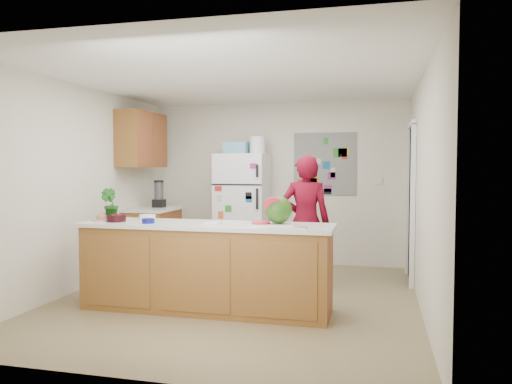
% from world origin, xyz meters
% --- Properties ---
extents(floor, '(4.00, 4.50, 0.02)m').
position_xyz_m(floor, '(0.00, 0.00, -0.01)').
color(floor, brown).
rests_on(floor, ground).
extents(wall_back, '(4.00, 0.02, 2.50)m').
position_xyz_m(wall_back, '(0.00, 2.26, 1.25)').
color(wall_back, beige).
rests_on(wall_back, ground).
extents(wall_left, '(0.02, 4.50, 2.50)m').
position_xyz_m(wall_left, '(-2.01, 0.00, 1.25)').
color(wall_left, beige).
rests_on(wall_left, ground).
extents(wall_right, '(0.02, 4.50, 2.50)m').
position_xyz_m(wall_right, '(2.01, 0.00, 1.25)').
color(wall_right, beige).
rests_on(wall_right, ground).
extents(ceiling, '(4.00, 4.50, 0.02)m').
position_xyz_m(ceiling, '(0.00, 0.00, 2.51)').
color(ceiling, white).
rests_on(ceiling, wall_back).
extents(doorway, '(0.03, 0.85, 2.04)m').
position_xyz_m(doorway, '(1.99, 1.45, 1.02)').
color(doorway, black).
rests_on(doorway, ground).
extents(peninsula_base, '(2.60, 0.62, 0.88)m').
position_xyz_m(peninsula_base, '(-0.20, -0.50, 0.44)').
color(peninsula_base, brown).
rests_on(peninsula_base, floor).
extents(peninsula_top, '(2.68, 0.70, 0.04)m').
position_xyz_m(peninsula_top, '(-0.20, -0.50, 0.90)').
color(peninsula_top, silver).
rests_on(peninsula_top, peninsula_base).
extents(side_counter_base, '(0.60, 0.80, 0.86)m').
position_xyz_m(side_counter_base, '(-1.69, 1.35, 0.43)').
color(side_counter_base, brown).
rests_on(side_counter_base, floor).
extents(side_counter_top, '(0.64, 0.84, 0.04)m').
position_xyz_m(side_counter_top, '(-1.69, 1.35, 0.88)').
color(side_counter_top, silver).
rests_on(side_counter_top, side_counter_base).
extents(upper_cabinets, '(0.35, 1.00, 0.80)m').
position_xyz_m(upper_cabinets, '(-1.82, 1.30, 1.90)').
color(upper_cabinets, brown).
rests_on(upper_cabinets, wall_left).
extents(refrigerator, '(0.75, 0.70, 1.70)m').
position_xyz_m(refrigerator, '(-0.45, 1.88, 0.85)').
color(refrigerator, silver).
rests_on(refrigerator, floor).
extents(fridge_top_bin, '(0.35, 0.28, 0.18)m').
position_xyz_m(fridge_top_bin, '(-0.55, 1.88, 1.79)').
color(fridge_top_bin, '#5999B2').
rests_on(fridge_top_bin, refrigerator).
extents(photo_collage, '(0.95, 0.01, 0.95)m').
position_xyz_m(photo_collage, '(0.75, 2.24, 1.55)').
color(photo_collage, slate).
rests_on(photo_collage, wall_back).
extents(person, '(0.64, 0.46, 1.65)m').
position_xyz_m(person, '(0.68, 0.73, 0.83)').
color(person, '#5E0616').
rests_on(person, floor).
extents(blender_appliance, '(0.14, 0.14, 0.38)m').
position_xyz_m(blender_appliance, '(-1.64, 1.47, 1.09)').
color(blender_appliance, black).
rests_on(blender_appliance, side_counter_top).
extents(cutting_board, '(0.48, 0.39, 0.01)m').
position_xyz_m(cutting_board, '(0.50, -0.46, 0.93)').
color(cutting_board, silver).
rests_on(cutting_board, peninsula_top).
extents(watermelon, '(0.28, 0.28, 0.28)m').
position_xyz_m(watermelon, '(0.56, -0.44, 1.07)').
color(watermelon, '#1F5E18').
rests_on(watermelon, cutting_board).
extents(watermelon_slice, '(0.18, 0.18, 0.02)m').
position_xyz_m(watermelon_slice, '(0.39, -0.51, 0.94)').
color(watermelon_slice, '#D82C4C').
rests_on(watermelon_slice, cutting_board).
extents(cherry_bowl, '(0.25, 0.25, 0.07)m').
position_xyz_m(cherry_bowl, '(-1.19, -0.57, 0.96)').
color(cherry_bowl, black).
rests_on(cherry_bowl, peninsula_top).
extents(white_bowl, '(0.21, 0.21, 0.06)m').
position_xyz_m(white_bowl, '(-0.93, -0.37, 0.95)').
color(white_bowl, silver).
rests_on(white_bowl, peninsula_top).
extents(cobalt_bowl, '(0.14, 0.14, 0.05)m').
position_xyz_m(cobalt_bowl, '(-0.79, -0.64, 0.95)').
color(cobalt_bowl, navy).
rests_on(cobalt_bowl, peninsula_top).
extents(plate, '(0.29, 0.29, 0.02)m').
position_xyz_m(plate, '(-1.40, -0.51, 0.93)').
color(plate, tan).
rests_on(plate, peninsula_top).
extents(paper_towel, '(0.18, 0.16, 0.02)m').
position_xyz_m(paper_towel, '(-0.11, -0.53, 0.93)').
color(paper_towel, silver).
rests_on(paper_towel, peninsula_top).
extents(keys, '(0.09, 0.07, 0.01)m').
position_xyz_m(keys, '(0.85, -0.66, 0.93)').
color(keys, gray).
rests_on(keys, peninsula_top).
extents(potted_plant, '(0.20, 0.16, 0.36)m').
position_xyz_m(potted_plant, '(-1.34, -0.45, 1.10)').
color(potted_plant, '#13430C').
rests_on(potted_plant, peninsula_top).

